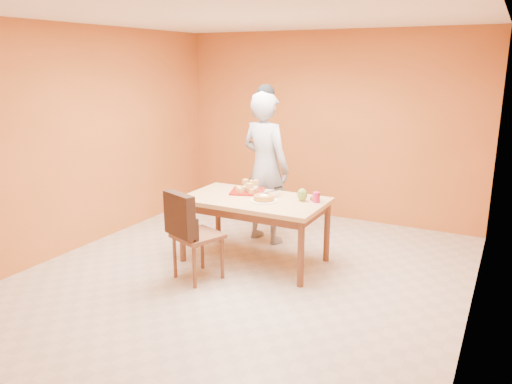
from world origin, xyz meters
The scene contains 17 objects.
floor centered at (0.00, 0.00, 0.00)m, with size 5.00×5.00×0.00m, color #BFB6A3.
ceiling centered at (0.00, 0.00, 2.70)m, with size 5.00×5.00×0.00m, color white.
wall_back centered at (0.00, 2.50, 1.35)m, with size 4.50×4.50×0.00m, color #CD6F2F.
wall_left centered at (-2.25, 0.00, 1.35)m, with size 5.00×5.00×0.00m, color #CD6F2F.
wall_right centered at (2.25, 0.00, 1.35)m, with size 5.00×5.00×0.00m, color #CD6F2F.
dining_table centered at (-0.10, 0.40, 0.67)m, with size 1.60×0.90×0.76m.
dining_chair centered at (-0.41, -0.32, 0.51)m, with size 0.59×0.65×0.98m.
pastry_pile centered at (-0.30, 0.60, 0.84)m, with size 0.34×0.34×0.11m, color tan, non-canonical shape.
person centered at (-0.31, 1.10, 0.96)m, with size 0.70×0.46×1.92m, color gray.
pastry_platter centered at (-0.30, 0.60, 0.77)m, with size 0.38×0.38×0.02m, color maroon.
red_dinner_plate centered at (-0.36, 0.75, 0.77)m, with size 0.24×0.24×0.01m, color maroon.
white_cake_plate centered at (0.05, 0.34, 0.77)m, with size 0.31×0.31×0.01m, color white.
sponge_cake centered at (0.05, 0.34, 0.80)m, with size 0.23×0.23×0.05m, color #BF7431.
cake_server centered at (0.06, 0.52, 0.83)m, with size 0.04×0.23×0.01m, color silver.
egg_ornament centered at (0.43, 0.54, 0.83)m, with size 0.11×0.09×0.14m, color olive.
magenta_glass centered at (0.58, 0.57, 0.82)m, with size 0.08×0.08×0.11m, color #BB1C57.
checker_tin centered at (0.53, 0.65, 0.78)m, with size 0.11×0.11×0.03m, color #3B1C10.
Camera 1 is at (2.44, -4.42, 2.26)m, focal length 35.00 mm.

